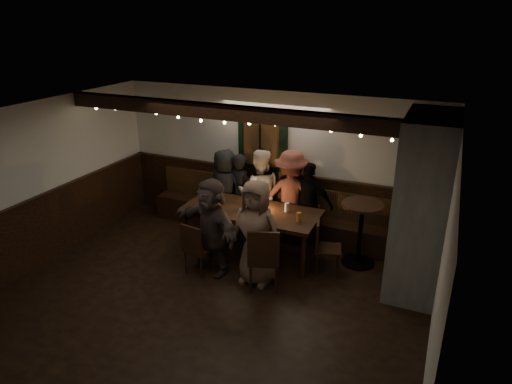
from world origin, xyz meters
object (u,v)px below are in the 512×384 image
at_px(person_e, 309,204).
at_px(person_d, 291,196).
at_px(chair_near_left, 195,246).
at_px(chair_near_right, 264,256).
at_px(person_a, 225,189).
at_px(person_f, 212,226).
at_px(dining_table, 251,213).
at_px(person_c, 259,193).
at_px(chair_end, 323,243).
at_px(high_top, 361,226).
at_px(person_g, 256,233).
at_px(person_b, 240,193).

bearing_deg(person_e, person_d, 1.19).
bearing_deg(chair_near_left, chair_near_right, -0.10).
xyz_separation_m(person_a, person_d, (1.30, 0.02, 0.07)).
height_order(chair_near_left, person_f, person_f).
height_order(dining_table, person_a, person_a).
bearing_deg(person_d, dining_table, 51.85).
distance_m(person_c, person_d, 0.59).
distance_m(chair_near_left, person_c, 1.75).
height_order(chair_end, person_c, person_c).
distance_m(person_a, person_c, 0.71).
height_order(dining_table, person_c, person_c).
xyz_separation_m(chair_near_left, person_e, (1.28, 1.71, 0.26)).
bearing_deg(person_e, chair_end, 124.44).
distance_m(chair_near_left, person_a, 1.76).
bearing_deg(dining_table, person_e, 45.23).
height_order(person_a, person_c, person_c).
bearing_deg(person_f, person_d, 87.65).
bearing_deg(chair_end, person_f, -157.56).
relative_size(person_a, person_e, 1.03).
xyz_separation_m(person_e, person_f, (-1.09, -1.51, 0.03)).
xyz_separation_m(high_top, person_d, (-1.32, 0.38, 0.16)).
bearing_deg(person_g, person_c, 113.88).
height_order(person_b, person_e, person_b).
bearing_deg(chair_end, chair_near_left, -154.50).
relative_size(person_d, person_f, 1.07).
height_order(chair_near_right, chair_end, chair_near_right).
distance_m(high_top, person_c, 1.94).
bearing_deg(person_f, chair_end, 46.55).
height_order(chair_near_right, person_g, person_g).
distance_m(person_b, person_f, 1.53).
height_order(person_f, person_g, person_g).
distance_m(chair_near_right, person_g, 0.37).
bearing_deg(person_b, person_c, -164.07).
relative_size(chair_near_right, person_c, 0.62).
height_order(chair_near_right, person_d, person_d).
xyz_separation_m(dining_table, person_g, (0.42, -0.76, 0.08)).
xyz_separation_m(dining_table, person_a, (-0.87, 0.76, 0.03)).
bearing_deg(person_e, person_c, 5.30).
relative_size(dining_table, person_a, 1.48).
relative_size(chair_near_right, chair_end, 1.15).
height_order(dining_table, person_d, person_d).
relative_size(chair_near_right, person_e, 0.68).
bearing_deg(chair_end, person_b, 155.06).
bearing_deg(person_f, person_a, 133.72).
xyz_separation_m(chair_end, high_top, (0.48, 0.48, 0.18)).
xyz_separation_m(person_b, person_e, (1.32, -0.00, -0.00)).
bearing_deg(high_top, person_d, 164.00).
bearing_deg(high_top, person_g, -138.91).
bearing_deg(person_g, person_b, 125.24).
xyz_separation_m(chair_near_left, person_b, (-0.03, 1.71, 0.27)).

